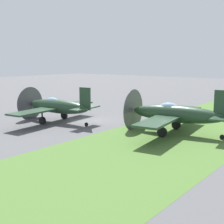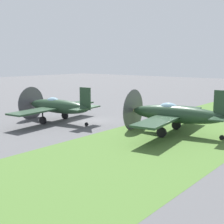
# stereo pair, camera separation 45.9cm
# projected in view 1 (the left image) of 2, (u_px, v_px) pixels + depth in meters

# --- Properties ---
(ground_plane) EXTENTS (160.00, 160.00, 0.00)m
(ground_plane) POSITION_uv_depth(u_px,v_px,m) (90.00, 121.00, 31.14)
(ground_plane) COLOR #515154
(grass_verge) EXTENTS (120.00, 11.00, 0.01)m
(grass_verge) POSITION_uv_depth(u_px,v_px,m) (176.00, 135.00, 25.41)
(grass_verge) COLOR #476B2D
(grass_verge) RESTS_ON ground
(airplane_lead) EXTENTS (10.56, 8.37, 3.74)m
(airplane_lead) POSITION_uv_depth(u_px,v_px,m) (56.00, 106.00, 30.53)
(airplane_lead) COLOR #233D28
(airplane_lead) RESTS_ON ground
(airplane_wingman) EXTENTS (11.21, 8.90, 3.97)m
(airplane_wingman) POSITION_uv_depth(u_px,v_px,m) (175.00, 114.00, 25.74)
(airplane_wingman) COLOR #233D28
(airplane_wingman) RESTS_ON ground
(fuel_drum) EXTENTS (0.60, 0.60, 0.90)m
(fuel_drum) POSITION_uv_depth(u_px,v_px,m) (158.00, 111.00, 34.36)
(fuel_drum) COLOR maroon
(fuel_drum) RESTS_ON ground
(supply_crate) EXTENTS (1.25, 1.25, 0.64)m
(supply_crate) POSITION_uv_depth(u_px,v_px,m) (170.00, 112.00, 34.87)
(supply_crate) COLOR olive
(supply_crate) RESTS_ON ground
(runway_marker_cone) EXTENTS (0.36, 0.36, 0.44)m
(runway_marker_cone) POSITION_uv_depth(u_px,v_px,m) (152.00, 119.00, 31.46)
(runway_marker_cone) COLOR orange
(runway_marker_cone) RESTS_ON ground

